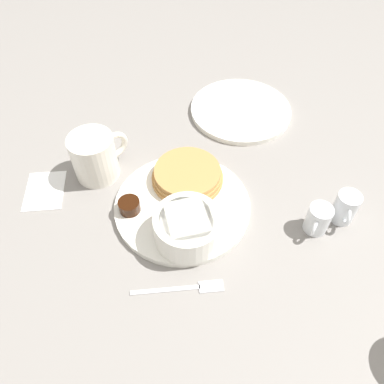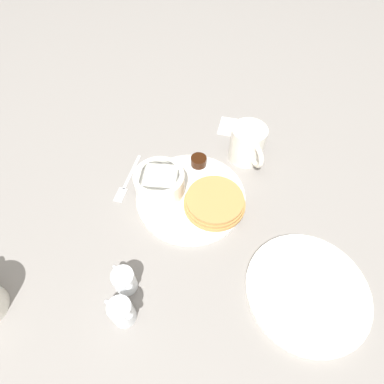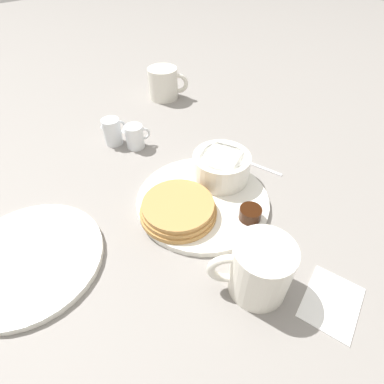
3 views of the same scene
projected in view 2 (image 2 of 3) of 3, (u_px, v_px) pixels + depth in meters
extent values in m
plane|color=gray|center=(191.00, 198.00, 0.69)|extent=(4.00, 4.00, 0.00)
cylinder|color=white|center=(191.00, 196.00, 0.69)|extent=(0.25, 0.25, 0.01)
cylinder|color=#B78447|center=(214.00, 204.00, 0.66)|extent=(0.14, 0.14, 0.01)
cylinder|color=#B78447|center=(214.00, 202.00, 0.66)|extent=(0.13, 0.13, 0.01)
cylinder|color=#B78447|center=(215.00, 200.00, 0.65)|extent=(0.13, 0.13, 0.01)
cylinder|color=white|center=(160.00, 183.00, 0.67)|extent=(0.11, 0.11, 0.05)
cylinder|color=white|center=(159.00, 176.00, 0.65)|extent=(0.09, 0.09, 0.01)
cylinder|color=black|center=(199.00, 161.00, 0.73)|extent=(0.04, 0.04, 0.02)
cylinder|color=white|center=(153.00, 181.00, 0.69)|extent=(0.04, 0.04, 0.02)
sphere|color=white|center=(153.00, 176.00, 0.68)|extent=(0.02, 0.02, 0.02)
cylinder|color=silver|center=(247.00, 143.00, 0.73)|extent=(0.09, 0.09, 0.09)
torus|color=silver|center=(256.00, 156.00, 0.71)|extent=(0.05, 0.05, 0.06)
cylinder|color=white|center=(125.00, 281.00, 0.55)|extent=(0.04, 0.04, 0.06)
torus|color=white|center=(118.00, 272.00, 0.56)|extent=(0.03, 0.02, 0.03)
cone|color=white|center=(128.00, 284.00, 0.52)|extent=(0.01, 0.01, 0.01)
cylinder|color=white|center=(122.00, 312.00, 0.51)|extent=(0.04, 0.04, 0.06)
torus|color=white|center=(112.00, 305.00, 0.52)|extent=(0.03, 0.01, 0.03)
cone|color=white|center=(128.00, 314.00, 0.49)|extent=(0.01, 0.01, 0.01)
cube|color=silver|center=(131.00, 172.00, 0.74)|extent=(0.03, 0.11, 0.00)
cube|color=silver|center=(120.00, 195.00, 0.70)|extent=(0.03, 0.04, 0.00)
cube|color=white|center=(237.00, 128.00, 0.83)|extent=(0.11, 0.09, 0.00)
cylinder|color=white|center=(307.00, 290.00, 0.56)|extent=(0.23, 0.23, 0.01)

